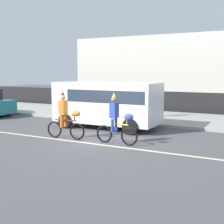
% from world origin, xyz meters
% --- Properties ---
extents(ground_plane, '(80.00, 80.00, 0.00)m').
position_xyz_m(ground_plane, '(0.00, 0.00, 0.00)').
color(ground_plane, '#4C4C4F').
extents(road_centre_line, '(36.00, 0.14, 0.01)m').
position_xyz_m(road_centre_line, '(0.00, -0.50, 0.00)').
color(road_centre_line, beige).
rests_on(road_centre_line, ground).
extents(sidewalk_curb, '(60.00, 5.00, 0.15)m').
position_xyz_m(sidewalk_curb, '(0.00, 6.50, 0.07)').
color(sidewalk_curb, '#9E9B93').
rests_on(sidewalk_curb, ground).
extents(fence_line, '(40.00, 0.08, 1.40)m').
position_xyz_m(fence_line, '(0.00, 9.40, 0.70)').
color(fence_line, black).
rests_on(fence_line, ground).
extents(parade_cyclist_orange, '(1.72, 0.50, 1.92)m').
position_xyz_m(parade_cyclist_orange, '(-1.33, -0.22, 0.84)').
color(parade_cyclist_orange, black).
rests_on(parade_cyclist_orange, ground).
extents(parade_cyclist_cobalt, '(1.72, 0.50, 1.92)m').
position_xyz_m(parade_cyclist_cobalt, '(0.91, -0.11, 0.84)').
color(parade_cyclist_cobalt, black).
rests_on(parade_cyclist_cobalt, ground).
extents(parked_van_white, '(5.00, 2.22, 2.18)m').
position_xyz_m(parked_van_white, '(-1.00, 2.70, 1.28)').
color(parked_van_white, white).
rests_on(parked_van_white, ground).
extents(pedestrian_onlooker, '(0.32, 0.20, 1.62)m').
position_xyz_m(pedestrian_onlooker, '(0.07, 6.34, 1.01)').
color(pedestrian_onlooker, '#33333D').
rests_on(pedestrian_onlooker, sidewalk_curb).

